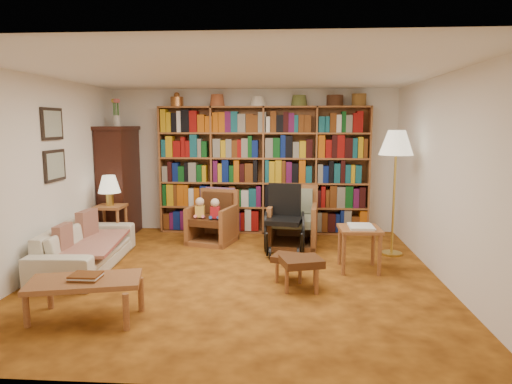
# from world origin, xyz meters

# --- Properties ---
(floor) EXTENTS (5.00, 5.00, 0.00)m
(floor) POSITION_xyz_m (0.00, 0.00, 0.00)
(floor) COLOR #BC6C1D
(floor) RESTS_ON ground
(ceiling) EXTENTS (5.00, 5.00, 0.00)m
(ceiling) POSITION_xyz_m (0.00, 0.00, 2.50)
(ceiling) COLOR white
(ceiling) RESTS_ON wall_back
(wall_back) EXTENTS (5.00, 0.00, 5.00)m
(wall_back) POSITION_xyz_m (0.00, 2.50, 1.25)
(wall_back) COLOR white
(wall_back) RESTS_ON floor
(wall_front) EXTENTS (5.00, 0.00, 5.00)m
(wall_front) POSITION_xyz_m (0.00, -2.50, 1.25)
(wall_front) COLOR white
(wall_front) RESTS_ON floor
(wall_left) EXTENTS (0.00, 5.00, 5.00)m
(wall_left) POSITION_xyz_m (-2.50, 0.00, 1.25)
(wall_left) COLOR white
(wall_left) RESTS_ON floor
(wall_right) EXTENTS (0.00, 5.00, 5.00)m
(wall_right) POSITION_xyz_m (2.50, 0.00, 1.25)
(wall_right) COLOR white
(wall_right) RESTS_ON floor
(bookshelf) EXTENTS (3.60, 0.30, 2.42)m
(bookshelf) POSITION_xyz_m (0.20, 2.33, 1.17)
(bookshelf) COLOR #A46533
(bookshelf) RESTS_ON floor
(curio_cabinet) EXTENTS (0.50, 0.95, 2.40)m
(curio_cabinet) POSITION_xyz_m (-2.25, 2.00, 0.95)
(curio_cabinet) COLOR #33160E
(curio_cabinet) RESTS_ON floor
(framed_pictures) EXTENTS (0.03, 0.52, 0.97)m
(framed_pictures) POSITION_xyz_m (-2.48, 0.30, 1.62)
(framed_pictures) COLOR black
(framed_pictures) RESTS_ON wall_left
(sofa) EXTENTS (2.02, 0.89, 0.58)m
(sofa) POSITION_xyz_m (-2.05, 0.17, 0.29)
(sofa) COLOR beige
(sofa) RESTS_ON floor
(sofa_throw) EXTENTS (0.93, 1.50, 0.04)m
(sofa_throw) POSITION_xyz_m (-2.00, 0.17, 0.30)
(sofa_throw) COLOR beige
(sofa_throw) RESTS_ON sofa
(cushion_left) EXTENTS (0.17, 0.40, 0.39)m
(cushion_left) POSITION_xyz_m (-2.18, 0.52, 0.45)
(cushion_left) COLOR maroon
(cushion_left) RESTS_ON sofa
(cushion_right) EXTENTS (0.11, 0.34, 0.34)m
(cushion_right) POSITION_xyz_m (-2.18, -0.18, 0.45)
(cushion_right) COLOR maroon
(cushion_right) RESTS_ON sofa
(side_table_lamp) EXTENTS (0.44, 0.44, 0.64)m
(side_table_lamp) POSITION_xyz_m (-2.15, 1.29, 0.48)
(side_table_lamp) COLOR #A46533
(side_table_lamp) RESTS_ON floor
(table_lamp) EXTENTS (0.35, 0.35, 0.47)m
(table_lamp) POSITION_xyz_m (-2.15, 1.29, 0.96)
(table_lamp) COLOR gold
(table_lamp) RESTS_ON side_table_lamp
(armchair_leather) EXTENTS (0.85, 0.86, 0.85)m
(armchair_leather) POSITION_xyz_m (-0.59, 1.64, 0.35)
(armchair_leather) COLOR #A46533
(armchair_leather) RESTS_ON floor
(armchair_sage) EXTENTS (0.81, 0.84, 0.93)m
(armchair_sage) POSITION_xyz_m (0.71, 1.53, 0.35)
(armchair_sage) COLOR #A46533
(armchair_sage) RESTS_ON floor
(wheelchair) EXTENTS (0.58, 0.81, 1.01)m
(wheelchair) POSITION_xyz_m (0.58, 1.10, 0.46)
(wheelchair) COLOR black
(wheelchair) RESTS_ON floor
(floor_lamp) EXTENTS (0.48, 0.48, 1.81)m
(floor_lamp) POSITION_xyz_m (2.15, 1.06, 1.56)
(floor_lamp) COLOR gold
(floor_lamp) RESTS_ON floor
(side_table_papers) EXTENTS (0.55, 0.55, 0.60)m
(side_table_papers) POSITION_xyz_m (1.56, 0.30, 0.48)
(side_table_papers) COLOR #A46533
(side_table_papers) RESTS_ON floor
(footstool_a) EXTENTS (0.45, 0.42, 0.32)m
(footstool_a) POSITION_xyz_m (0.64, -0.15, 0.26)
(footstool_a) COLOR #4C2414
(footstool_a) RESTS_ON floor
(footstool_b) EXTENTS (0.54, 0.49, 0.38)m
(footstool_b) POSITION_xyz_m (0.78, -0.47, 0.31)
(footstool_b) COLOR #4C2414
(footstool_b) RESTS_ON floor
(coffee_table) EXTENTS (1.15, 0.76, 0.46)m
(coffee_table) POSITION_xyz_m (-1.35, -1.42, 0.36)
(coffee_table) COLOR #A46533
(coffee_table) RESTS_ON floor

